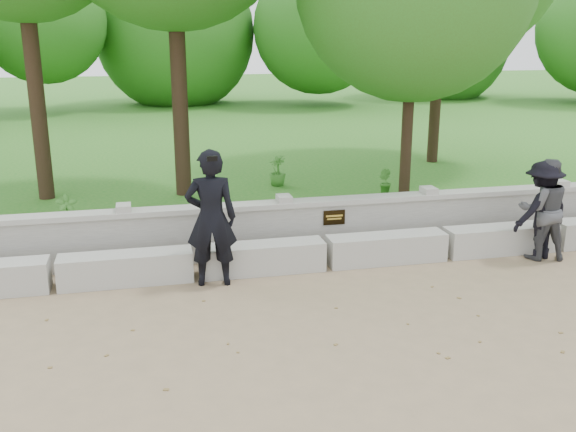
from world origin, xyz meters
name	(u,v)px	position (x,y,z in m)	size (l,w,h in m)	color
ground	(367,317)	(0.00, 0.00, 0.00)	(80.00, 80.00, 0.00)	#907858
lawn	(224,139)	(0.00, 14.00, 0.12)	(40.00, 22.00, 0.25)	#21731E
concrete_bench	(326,253)	(0.00, 1.90, 0.22)	(11.90, 0.45, 0.45)	#BAB8B0
parapet_wall	(314,225)	(0.00, 2.60, 0.46)	(12.50, 0.35, 0.90)	#AFADA5
man_main	(211,218)	(-1.78, 1.59, 0.99)	(0.77, 0.69, 1.98)	black
visitor_left	(544,209)	(3.47, 1.51, 0.81)	(0.90, 0.76, 1.63)	#414246
visitor_mid	(542,210)	(3.44, 1.52, 0.80)	(1.15, 0.83, 1.60)	black
shrub_a	(68,215)	(-3.94, 3.70, 0.59)	(0.36, 0.24, 0.69)	#3B7A29
shrub_b	(385,182)	(2.22, 5.16, 0.51)	(0.29, 0.23, 0.52)	#3B7A29
shrub_d	(277,171)	(0.21, 6.44, 0.58)	(0.37, 0.33, 0.66)	#3B7A29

